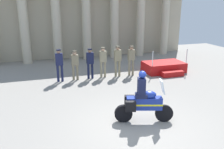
{
  "coord_description": "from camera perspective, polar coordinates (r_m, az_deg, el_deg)",
  "views": [
    {
      "loc": [
        -3.15,
        -6.78,
        4.09
      ],
      "look_at": [
        -0.05,
        2.92,
        1.01
      ],
      "focal_mm": 37.93,
      "sensor_mm": 36.0,
      "label": 1
    }
  ],
  "objects": [
    {
      "name": "ground_plane",
      "position": [
        8.52,
        6.45,
        -11.97
      ],
      "size": [
        28.0,
        28.0,
        0.0
      ],
      "primitive_type": "plane",
      "color": "gray"
    },
    {
      "name": "colonnade_backdrop",
      "position": [
        18.29,
        -6.58,
        13.94
      ],
      "size": [
        16.84,
        1.48,
        6.08
      ],
      "color": "#B6AB91",
      "rests_on": "ground_plane"
    },
    {
      "name": "reviewing_stand",
      "position": [
        14.92,
        12.47,
        1.68
      ],
      "size": [
        2.42,
        2.0,
        1.5
      ],
      "color": "#B71414",
      "rests_on": "ground_plane"
    },
    {
      "name": "officer_in_row_0",
      "position": [
        12.9,
        -12.58,
        2.76
      ],
      "size": [
        0.39,
        0.24,
        1.77
      ],
      "rotation": [
        0.0,
        0.0,
        3.17
      ],
      "color": "#191E42",
      "rests_on": "ground_plane"
    },
    {
      "name": "officer_in_row_1",
      "position": [
        13.03,
        -8.92,
        2.75
      ],
      "size": [
        0.39,
        0.24,
        1.63
      ],
      "rotation": [
        0.0,
        0.0,
        3.17
      ],
      "color": "#7A7056",
      "rests_on": "ground_plane"
    },
    {
      "name": "officer_in_row_2",
      "position": [
        13.16,
        -5.3,
        3.21
      ],
      "size": [
        0.39,
        0.24,
        1.71
      ],
      "rotation": [
        0.0,
        0.0,
        3.17
      ],
      "color": "#141938",
      "rests_on": "ground_plane"
    },
    {
      "name": "officer_in_row_3",
      "position": [
        13.36,
        -2.19,
        3.58
      ],
      "size": [
        0.39,
        0.24,
        1.74
      ],
      "rotation": [
        0.0,
        0.0,
        3.17
      ],
      "color": "gray",
      "rests_on": "ground_plane"
    },
    {
      "name": "officer_in_row_4",
      "position": [
        13.52,
        1.37,
        3.83
      ],
      "size": [
        0.39,
        0.24,
        1.77
      ],
      "rotation": [
        0.0,
        0.0,
        3.17
      ],
      "color": "#847A5B",
      "rests_on": "ground_plane"
    },
    {
      "name": "officer_in_row_5",
      "position": [
        13.77,
        4.69,
        3.94
      ],
      "size": [
        0.39,
        0.24,
        1.74
      ],
      "rotation": [
        0.0,
        0.0,
        3.17
      ],
      "color": "#7A7056",
      "rests_on": "ground_plane"
    },
    {
      "name": "motorcycle_with_rider",
      "position": [
        8.41,
        7.31,
        -6.38
      ],
      "size": [
        2.03,
        0.93,
        1.9
      ],
      "rotation": [
        0.0,
        0.0,
        -0.3
      ],
      "color": "black",
      "rests_on": "ground_plane"
    }
  ]
}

